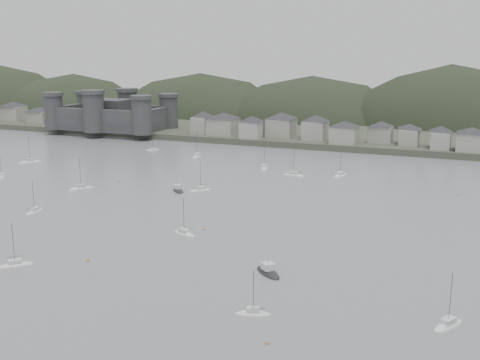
% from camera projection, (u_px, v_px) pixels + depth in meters
% --- Properties ---
extents(ground, '(900.00, 900.00, 0.00)m').
position_uv_depth(ground, '(92.00, 289.00, 111.18)').
color(ground, slate).
rests_on(ground, ground).
extents(far_shore_land, '(900.00, 250.00, 3.00)m').
position_uv_depth(far_shore_land, '(368.00, 118.00, 376.68)').
color(far_shore_land, '#383D2D').
rests_on(far_shore_land, ground).
extents(forested_ridge, '(851.55, 103.94, 102.57)m').
position_uv_depth(forested_ridge, '(367.00, 144.00, 354.64)').
color(forested_ridge, black).
rests_on(forested_ridge, ground).
extents(castle, '(66.00, 43.00, 20.00)m').
position_uv_depth(castle, '(112.00, 114.00, 315.54)').
color(castle, '#303032').
rests_on(castle, far_shore_land).
extents(waterfront_town, '(451.48, 28.46, 12.92)m').
position_uv_depth(waterfront_town, '(437.00, 134.00, 255.61)').
color(waterfront_town, gray).
rests_on(waterfront_town, far_shore_land).
extents(sailboat_lead, '(5.56, 6.14, 8.65)m').
position_uv_depth(sailboat_lead, '(153.00, 150.00, 265.67)').
color(sailboat_lead, silver).
rests_on(sailboat_lead, ground).
extents(moored_fleet, '(267.10, 144.59, 12.53)m').
position_uv_depth(moored_fleet, '(207.00, 204.00, 172.45)').
color(moored_fleet, silver).
rests_on(moored_fleet, ground).
extents(motor_launch_near, '(8.18, 7.74, 3.97)m').
position_uv_depth(motor_launch_near, '(268.00, 272.00, 118.87)').
color(motor_launch_near, black).
rests_on(motor_launch_near, ground).
extents(motor_launch_far, '(7.34, 7.60, 3.86)m').
position_uv_depth(motor_launch_far, '(178.00, 190.00, 188.30)').
color(motor_launch_far, black).
rests_on(motor_launch_far, ground).
extents(mooring_buoys, '(133.71, 139.50, 0.70)m').
position_uv_depth(mooring_buoys, '(173.00, 211.00, 164.96)').
color(mooring_buoys, '#C07940').
rests_on(mooring_buoys, ground).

